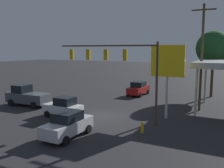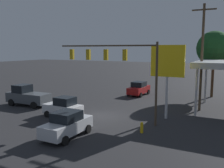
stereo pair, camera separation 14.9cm
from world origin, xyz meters
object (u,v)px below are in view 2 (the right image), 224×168
pickup_parked (27,96)px  hatchback_crossing (63,107)px  fire_hydrant (142,127)px  utility_pole (202,56)px  sedan_far (139,89)px  traffic_signal_assembly (114,61)px  street_tree (214,48)px  price_sign (168,64)px  sedan_waiting (67,124)px

pickup_parked → hatchback_crossing: bearing=161.2°
fire_hydrant → pickup_parked: bearing=-10.8°
utility_pole → sedan_far: bearing=-30.7°
traffic_signal_assembly → street_tree: 17.51m
price_sign → hatchback_crossing: (8.96, 4.02, -4.19)m
price_sign → sedan_far: (6.74, -10.13, -4.19)m
street_tree → pickup_parked: bearing=40.0°
sedan_waiting → street_tree: street_tree is taller
fire_hydrant → hatchback_crossing: bearing=-6.0°
utility_pole → sedan_far: utility_pole is taller
utility_pole → price_sign: bearing=64.0°
sedan_waiting → sedan_far: same height
pickup_parked → street_tree: size_ratio=0.59×
sedan_waiting → pickup_parked: bearing=-120.4°
sedan_far → pickup_parked: bearing=-34.9°
utility_pole → street_tree: 8.76m
price_sign → sedan_waiting: 10.67m
pickup_parked → street_tree: 24.69m
utility_pole → fire_hydrant: (2.90, 9.65, -5.40)m
pickup_parked → fire_hydrant: pickup_parked is taller
hatchback_crossing → price_sign: bearing=-153.8°
sedan_waiting → fire_hydrant: (-4.64, -3.40, -0.51)m
utility_pole → fire_hydrant: 11.43m
utility_pole → fire_hydrant: bearing=73.3°
price_sign → pickup_parked: price_sign is taller
street_tree → fire_hydrant: bearing=80.1°
traffic_signal_assembly → price_sign: bearing=-147.9°
utility_pole → sedan_waiting: (7.54, 13.06, -4.89)m
traffic_signal_assembly → sedan_waiting: size_ratio=2.24×
price_sign → hatchback_crossing: size_ratio=1.79×
price_sign → pickup_parked: 16.43m
sedan_far → fire_hydrant: size_ratio=5.06×
traffic_signal_assembly → price_sign: (-4.17, -2.61, -0.33)m
utility_pole → hatchback_crossing: utility_pole is taller
hatchback_crossing → sedan_far: size_ratio=0.87×
utility_pole → sedan_far: 11.61m
price_sign → pickup_parked: size_ratio=1.31×
street_tree → utility_pole: bearing=87.9°
price_sign → fire_hydrant: 6.81m
utility_pole → fire_hydrant: size_ratio=12.60×
traffic_signal_assembly → street_tree: size_ratio=1.11×
utility_pole → fire_hydrant: utility_pole is taller
traffic_signal_assembly → sedan_waiting: bearing=79.5°
sedan_far → pickup_parked: (9.06, 12.14, 0.16)m
traffic_signal_assembly → pickup_parked: (11.63, -0.61, -4.36)m
price_sign → fire_hydrant: bearing=83.2°
price_sign → hatchback_crossing: 10.68m
sedan_far → street_tree: size_ratio=0.50×
sedan_waiting → pickup_parked: 12.31m
price_sign → street_tree: street_tree is taller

